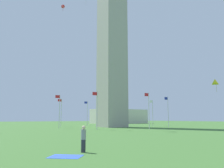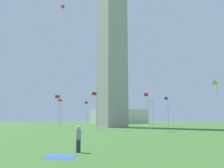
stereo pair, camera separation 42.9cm
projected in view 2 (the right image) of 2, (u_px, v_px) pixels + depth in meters
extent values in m
plane|color=#3D6B2D|center=(112.00, 127.00, 57.87)|extent=(260.00, 260.00, 0.00)
cube|color=#A8A399|center=(112.00, 36.00, 61.45)|extent=(6.00, 6.00, 48.00)
cylinder|color=silver|center=(59.00, 111.00, 51.04)|extent=(0.14, 0.14, 7.45)
cube|color=red|center=(57.00, 97.00, 51.24)|extent=(1.00, 0.03, 0.64)
cylinder|color=silver|center=(97.00, 110.00, 44.97)|extent=(0.14, 0.14, 7.45)
cube|color=red|center=(94.00, 94.00, 45.17)|extent=(1.00, 0.03, 0.64)
cylinder|color=silver|center=(148.00, 111.00, 46.78)|extent=(0.14, 0.14, 7.45)
cube|color=red|center=(146.00, 95.00, 46.98)|extent=(1.00, 0.03, 0.64)
cylinder|color=silver|center=(168.00, 112.00, 55.41)|extent=(0.14, 0.14, 7.45)
cube|color=#1E2D99|center=(166.00, 98.00, 55.61)|extent=(1.00, 0.03, 0.64)
cylinder|color=silver|center=(153.00, 113.00, 65.81)|extent=(0.14, 0.14, 7.45)
cube|color=white|center=(151.00, 102.00, 66.01)|extent=(1.00, 0.03, 0.64)
cylinder|color=silver|center=(122.00, 113.00, 71.88)|extent=(0.14, 0.14, 7.45)
cube|color=red|center=(120.00, 103.00, 72.07)|extent=(1.00, 0.03, 0.64)
cylinder|color=silver|center=(88.00, 113.00, 70.06)|extent=(0.14, 0.14, 7.45)
cube|color=#1E2D99|center=(86.00, 103.00, 70.26)|extent=(1.00, 0.03, 0.64)
cylinder|color=silver|center=(61.00, 113.00, 61.43)|extent=(0.14, 0.14, 7.45)
cube|color=red|center=(60.00, 100.00, 61.63)|extent=(1.00, 0.03, 0.64)
cylinder|color=#2D2D38|center=(78.00, 146.00, 14.65)|extent=(0.29, 0.29, 0.80)
cylinder|color=gray|center=(79.00, 134.00, 14.76)|extent=(0.32, 0.32, 0.64)
sphere|color=beige|center=(79.00, 127.00, 14.82)|extent=(0.24, 0.24, 0.24)
cylinder|color=#A7A7A7|center=(86.00, 1.00, 52.31)|extent=(0.04, 0.04, 1.90)
cone|color=yellow|center=(216.00, 83.00, 46.68)|extent=(2.07, 2.17, 1.76)
cylinder|color=#A4921C|center=(216.00, 88.00, 46.52)|extent=(0.04, 0.04, 1.61)
cone|color=red|center=(63.00, 7.00, 55.03)|extent=(1.11, 1.29, 1.12)
cylinder|color=maroon|center=(63.00, 9.00, 54.93)|extent=(0.04, 0.04, 1.01)
cube|color=beige|center=(120.00, 116.00, 99.70)|extent=(23.77, 10.31, 6.08)
cube|color=blue|center=(60.00, 156.00, 12.98)|extent=(2.28, 2.23, 0.01)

